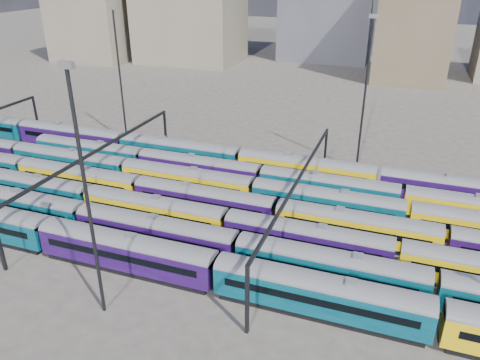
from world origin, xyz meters
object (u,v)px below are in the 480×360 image
(rake_0, at_px, (320,291))
(rake_2, at_px, (307,236))
(rake_1, at_px, (237,246))
(mast_2, at_px, (86,190))

(rake_0, relative_size, rake_2, 1.07)
(rake_2, bearing_deg, rake_1, -145.12)
(rake_1, distance_m, mast_2, 19.39)
(rake_0, bearing_deg, rake_1, 154.87)
(rake_0, height_order, rake_1, rake_0)
(rake_1, bearing_deg, rake_2, 34.88)
(rake_1, xyz_separation_m, mast_2, (-10.34, -12.00, 11.18))
(rake_0, height_order, rake_2, rake_0)
(rake_2, distance_m, mast_2, 26.88)
(rake_2, xyz_separation_m, mast_2, (-17.51, -17.00, 11.27))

